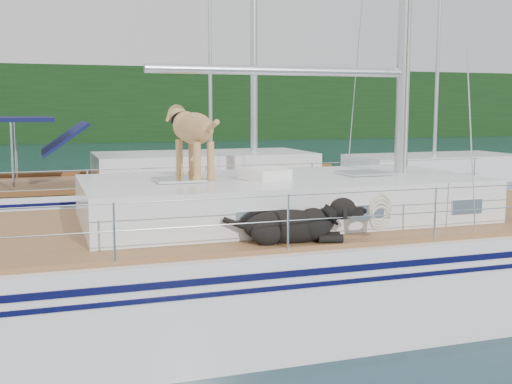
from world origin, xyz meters
name	(u,v)px	position (x,y,z in m)	size (l,w,h in m)	color
ground	(225,315)	(0.00, 0.00, 0.00)	(120.00, 120.00, 0.00)	black
tree_line	(68,104)	(0.00, 45.00, 3.00)	(90.00, 3.00, 6.00)	black
shore_bank	(68,134)	(0.00, 46.20, 0.60)	(92.00, 1.00, 1.20)	#595147
main_sailboat	(231,264)	(0.09, 0.00, 0.68)	(12.00, 3.80, 14.01)	white
neighbor_sailboat	(156,203)	(0.16, 6.12, 0.63)	(11.00, 3.50, 13.30)	white
bg_boat_center	(211,167)	(4.00, 16.00, 0.45)	(7.20, 3.00, 11.65)	white
bg_boat_east	(434,168)	(12.00, 13.00, 0.46)	(6.40, 3.00, 11.65)	white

